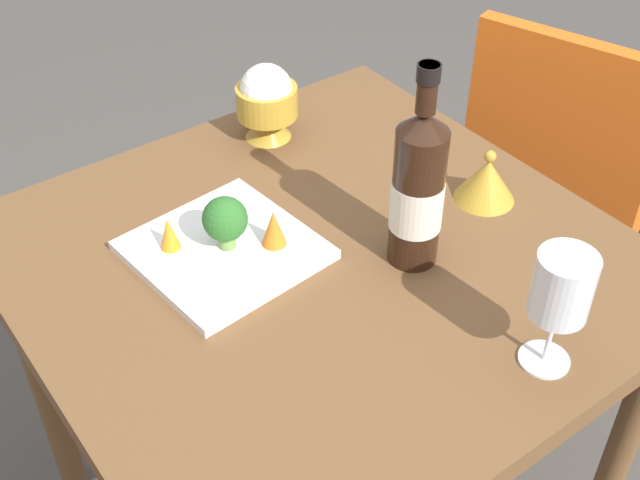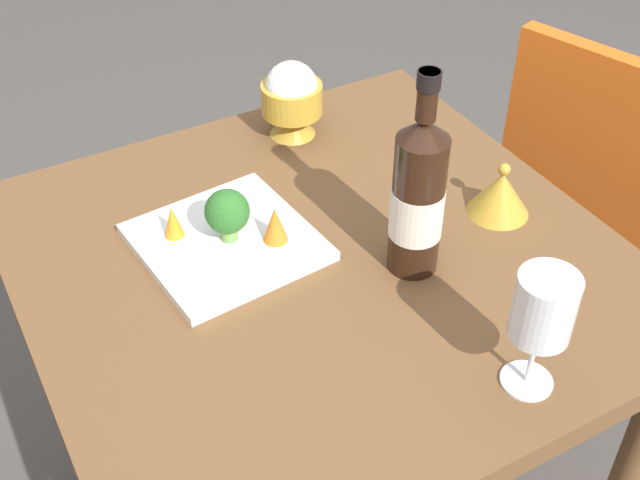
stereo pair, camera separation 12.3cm
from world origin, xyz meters
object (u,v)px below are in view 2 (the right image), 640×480
chair_near_window (603,180)px  rice_bowl (292,98)px  serving_plate (226,242)px  wine_glass (544,310)px  wine_bottle (418,197)px  broccoli_floret (227,213)px  carrot_garnish_right (173,221)px  carrot_garnish_left (275,224)px  rice_bowl_lid (500,193)px

chair_near_window → rice_bowl: rice_bowl is taller
serving_plate → wine_glass: bearing=117.4°
wine_bottle → wine_glass: (-0.00, 0.26, 0.00)m
chair_near_window → wine_glass: 0.89m
wine_bottle → broccoli_floret: (0.22, -0.17, -0.06)m
wine_bottle → broccoli_floret: size_ratio=3.74×
wine_glass → rice_bowl: 0.67m
serving_plate → carrot_garnish_right: carrot_garnish_right is taller
chair_near_window → carrot_garnish_left: size_ratio=14.18×
wine_glass → serving_plate: bearing=-62.6°
carrot_garnish_right → serving_plate: bearing=145.3°
chair_near_window → carrot_garnish_right: (0.95, 0.00, 0.26)m
wine_bottle → wine_glass: 0.26m
serving_plate → carrot_garnish_right: bearing=-34.7°
chair_near_window → serving_plate: 0.91m
rice_bowl_lid → carrot_garnish_left: (0.35, -0.09, 0.01)m
wine_bottle → carrot_garnish_right: (0.29, -0.22, -0.08)m
rice_bowl → wine_bottle: bearing=88.2°
chair_near_window → wine_glass: (0.66, 0.48, 0.34)m
rice_bowl_lid → carrot_garnish_left: rice_bowl_lid is taller
wine_glass → carrot_garnish_right: size_ratio=3.35×
rice_bowl → carrot_garnish_right: rice_bowl is taller
rice_bowl → serving_plate: (0.24, 0.24, -0.07)m
rice_bowl_lid → serving_plate: bearing=-17.7°
broccoli_floret → carrot_garnish_left: bearing=148.5°
rice_bowl → carrot_garnish_right: 0.36m
serving_plate → rice_bowl_lid: bearing=162.3°
carrot_garnish_right → rice_bowl: bearing=-147.7°
serving_plate → carrot_garnish_left: bearing=148.4°
rice_bowl → rice_bowl_lid: rice_bowl is taller
wine_glass → carrot_garnish_right: wine_glass is taller
rice_bowl → carrot_garnish_left: 0.33m
wine_glass → carrot_garnish_left: wine_glass is taller
carrot_garnish_left → rice_bowl: bearing=-122.0°
chair_near_window → carrot_garnish_right: size_ratio=15.89×
wine_glass → carrot_garnish_right: 0.57m
carrot_garnish_right → chair_near_window: bearing=-179.7°
carrot_garnish_right → rice_bowl_lid: bearing=159.7°
rice_bowl_lid → rice_bowl: bearing=-64.0°
chair_near_window → broccoli_floret: (0.88, 0.05, 0.28)m
serving_plate → broccoli_floret: size_ratio=3.17×
rice_bowl_lid → carrot_garnish_left: bearing=-14.8°
chair_near_window → rice_bowl_lid: (0.47, 0.18, 0.25)m
chair_near_window → serving_plate: (0.89, 0.05, 0.22)m
chair_near_window → carrot_garnish_right: chair_near_window is taller
carrot_garnish_left → serving_plate: bearing=-31.6°
wine_glass → rice_bowl_lid: (-0.19, -0.30, -0.09)m
chair_near_window → wine_bottle: (0.66, 0.22, 0.34)m
rice_bowl → wine_glass: bearing=88.9°
broccoli_floret → carrot_garnish_left: size_ratio=1.43×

